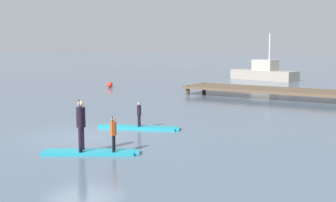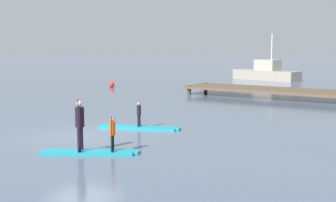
# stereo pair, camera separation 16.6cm
# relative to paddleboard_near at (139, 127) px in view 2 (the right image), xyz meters

# --- Properties ---
(ground_plane) EXTENTS (240.00, 240.00, 0.00)m
(ground_plane) POSITION_rel_paddleboard_near_xyz_m (-0.90, -2.57, -0.05)
(ground_plane) COLOR slate
(paddleboard_near) EXTENTS (3.51, 1.79, 0.10)m
(paddleboard_near) POSITION_rel_paddleboard_near_xyz_m (0.00, 0.00, 0.00)
(paddleboard_near) COLOR #1E9EB2
(paddleboard_near) RESTS_ON ground
(paddler_child_solo) EXTENTS (0.23, 0.36, 1.04)m
(paddler_child_solo) POSITION_rel_paddleboard_near_xyz_m (0.00, 0.02, 0.63)
(paddler_child_solo) COLOR black
(paddler_child_solo) RESTS_ON paddleboard_near
(paddleboard_far) EXTENTS (3.04, 2.11, 0.10)m
(paddleboard_far) POSITION_rel_paddleboard_near_xyz_m (1.13, -4.38, -0.00)
(paddleboard_far) COLOR #1E9EB2
(paddleboard_far) RESTS_ON ground
(paddler_adult) EXTENTS (0.40, 0.46, 1.75)m
(paddler_adult) POSITION_rel_paddleboard_near_xyz_m (0.87, -4.54, 1.01)
(paddler_adult) COLOR black
(paddler_adult) RESTS_ON paddleboard_far
(paddler_child_front) EXTENTS (0.27, 0.35, 1.18)m
(paddler_child_front) POSITION_rel_paddleboard_near_xyz_m (1.79, -4.00, 0.68)
(paddler_child_front) COLOR black
(paddler_child_front) RESTS_ON paddleboard_far
(motor_boat_small_navy) EXTENTS (7.00, 3.58, 4.51)m
(motor_boat_small_navy) POSITION_rel_paddleboard_near_xyz_m (-3.91, 27.10, 0.65)
(motor_boat_small_navy) COLOR #9E9384
(motor_boat_small_navy) RESTS_ON ground
(floating_dock) EXTENTS (12.11, 3.17, 0.60)m
(floating_dock) POSITION_rel_paddleboard_near_xyz_m (1.44, 13.47, 0.46)
(floating_dock) COLOR brown
(floating_dock) RESTS_ON ground
(mooring_buoy_mid) EXTENTS (0.48, 0.48, 0.48)m
(mooring_buoy_mid) POSITION_rel_paddleboard_near_xyz_m (-12.02, 13.02, 0.19)
(mooring_buoy_mid) COLOR red
(mooring_buoy_mid) RESTS_ON ground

